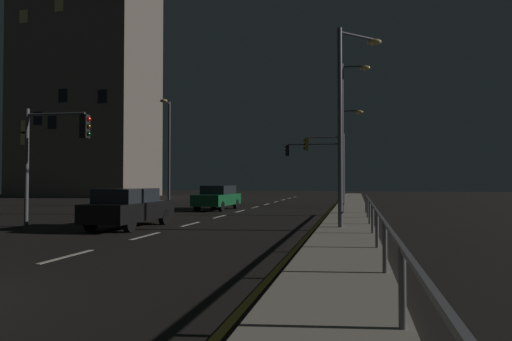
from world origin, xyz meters
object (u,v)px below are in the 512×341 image
object	(u,v)px
traffic_light_far_left	(316,158)
traffic_light_near_left	(326,155)
street_lamp_median	(347,108)
street_lamp_corner	(344,147)
street_lamp_far_end	(168,143)
car	(129,207)
car_oncoming	(218,197)
traffic_light_far_center	(55,144)
street_lamp_across_street	(346,125)
building_distant	(87,82)

from	to	relation	value
traffic_light_far_left	traffic_light_near_left	size ratio (longest dim) A/B	0.97
street_lamp_median	street_lamp_corner	world-z (taller)	street_lamp_median
street_lamp_median	street_lamp_far_end	size ratio (longest dim) A/B	0.96
car	street_lamp_median	distance (m)	9.39
street_lamp_corner	car_oncoming	bearing A→B (deg)	-157.37
traffic_light_far_center	street_lamp_far_end	world-z (taller)	street_lamp_far_end
car_oncoming	street_lamp_far_end	world-z (taller)	street_lamp_far_end
traffic_light_far_left	street_lamp_corner	size ratio (longest dim) A/B	0.77
street_lamp_median	street_lamp_across_street	size ratio (longest dim) A/B	0.93
car	street_lamp_corner	size ratio (longest dim) A/B	0.66
street_lamp_far_end	building_distant	size ratio (longest dim) A/B	0.28
street_lamp_median	street_lamp_across_street	xyz separation A→B (m)	(-0.18, 6.82, 0.23)
street_lamp_across_street	traffic_light_far_left	bearing A→B (deg)	102.13
traffic_light_far_left	traffic_light_near_left	bearing A→B (deg)	-74.14
traffic_light_far_center	car_oncoming	bearing A→B (deg)	74.31
traffic_light_near_left	street_lamp_median	size ratio (longest dim) A/B	0.70
building_distant	traffic_light_near_left	bearing A→B (deg)	-24.14
street_lamp_far_end	street_lamp_across_street	world-z (taller)	street_lamp_across_street
traffic_light_far_center	street_lamp_across_street	world-z (taller)	street_lamp_across_street
traffic_light_near_left	building_distant	xyz separation A→B (m)	(-29.91, 13.40, 10.17)
street_lamp_across_street	building_distant	xyz separation A→B (m)	(-31.57, 22.37, 9.10)
car_oncoming	traffic_light_far_left	distance (m)	11.71
traffic_light_far_center	street_lamp_median	bearing A→B (deg)	7.81
car	street_lamp_across_street	distance (m)	12.18
street_lamp_across_street	street_lamp_corner	bearing A→B (deg)	92.59
car_oncoming	street_lamp_far_end	xyz separation A→B (m)	(-4.81, 2.86, 3.84)
building_distant	street_lamp_corner	bearing A→B (deg)	-27.32
traffic_light_near_left	street_lamp_corner	bearing A→B (deg)	-63.42
street_lamp_far_end	street_lamp_across_street	size ratio (longest dim) A/B	0.97
street_lamp_far_end	building_distant	distance (m)	26.57
traffic_light_far_center	street_lamp_median	world-z (taller)	street_lamp_median
car	car_oncoming	xyz separation A→B (m)	(0.10, 10.82, 0.00)
street_lamp_across_street	street_lamp_median	bearing A→B (deg)	-88.46
street_lamp_corner	traffic_light_far_center	bearing A→B (deg)	-127.24
traffic_light_near_left	car_oncoming	bearing A→B (deg)	-137.25
traffic_light_far_center	street_lamp_median	size ratio (longest dim) A/B	0.64
car_oncoming	street_lamp_across_street	size ratio (longest dim) A/B	0.55
traffic_light_near_left	street_lamp_corner	size ratio (longest dim) A/B	0.79
traffic_light_near_left	street_lamp_median	world-z (taller)	street_lamp_median
car_oncoming	traffic_light_far_center	size ratio (longest dim) A/B	0.92
car	traffic_light_far_left	world-z (taller)	traffic_light_far_left
street_lamp_median	street_lamp_across_street	world-z (taller)	street_lamp_across_street
street_lamp_median	building_distant	size ratio (longest dim) A/B	0.27
car	street_lamp_far_end	size ratio (longest dim) A/B	0.56
traffic_light_far_center	traffic_light_near_left	bearing A→B (deg)	60.74
car	street_lamp_median	bearing A→B (deg)	7.32
traffic_light_near_left	street_lamp_across_street	world-z (taller)	street_lamp_across_street
car	car_oncoming	distance (m)	10.82
street_lamp_far_end	street_lamp_corner	size ratio (longest dim) A/B	1.17
car	car_oncoming	world-z (taller)	same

